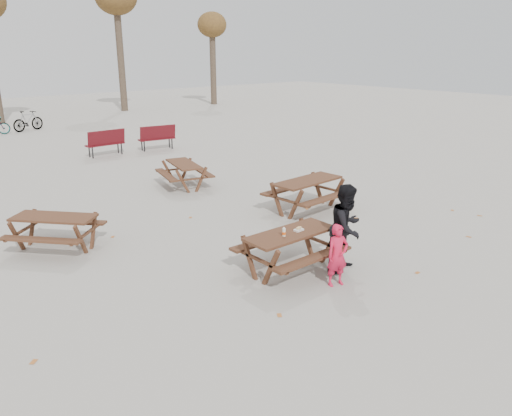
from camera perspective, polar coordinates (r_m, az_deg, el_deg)
ground at (r=9.58m, az=3.88°, el=-7.11°), size 80.00×80.00×0.00m
main_picnic_table at (r=9.35m, az=3.95°, el=-3.85°), size 1.80×1.45×0.78m
food_tray at (r=9.36m, az=4.90°, el=-2.51°), size 0.18×0.11×0.03m
bread_roll at (r=9.34m, az=4.91°, el=-2.26°), size 0.14×0.06×0.05m
soda_bottle at (r=9.06m, az=3.22°, el=-2.81°), size 0.07×0.07×0.17m
child at (r=8.90m, az=9.30°, el=-5.35°), size 0.47×0.38×1.13m
adult at (r=9.46m, az=10.33°, el=-2.24°), size 0.93×0.80×1.67m
picnic_table_east at (r=12.91m, az=5.88°, el=1.44°), size 2.01×1.66×0.83m
picnic_table_north at (r=11.21m, az=-21.93°, el=-2.64°), size 2.13×2.16×0.72m
picnic_table_far at (r=15.30m, az=-8.18°, el=3.77°), size 1.72×1.96×0.73m
park_bench_row at (r=19.38m, az=-24.44°, el=5.78°), size 11.22×2.09×1.03m
fallen_leaves at (r=11.64m, az=-2.86°, el=-2.46°), size 11.00×11.00×0.01m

